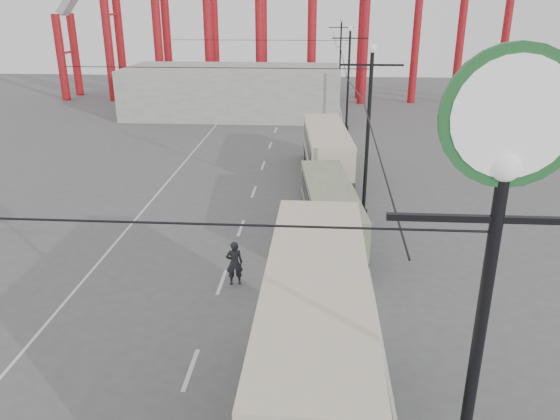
# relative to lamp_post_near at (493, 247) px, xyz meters

# --- Properties ---
(road_markings) EXTENTS (12.52, 120.00, 0.01)m
(road_markings) POSITION_rel_lamp_post_near_xyz_m (-6.46, 22.70, -7.86)
(road_markings) COLOR silver
(road_markings) RESTS_ON ground
(lamp_post_near) EXTENTS (3.20, 0.44, 10.80)m
(lamp_post_near) POSITION_rel_lamp_post_near_xyz_m (0.00, 0.00, 0.00)
(lamp_post_near) COLOR black
(lamp_post_near) RESTS_ON ground
(lamp_post_mid) EXTENTS (3.20, 0.44, 9.32)m
(lamp_post_mid) POSITION_rel_lamp_post_near_xyz_m (0.00, 21.00, -3.18)
(lamp_post_mid) COLOR black
(lamp_post_mid) RESTS_ON ground
(lamp_post_far) EXTENTS (3.20, 0.44, 9.32)m
(lamp_post_far) POSITION_rel_lamp_post_near_xyz_m (0.00, 43.00, -3.18)
(lamp_post_far) COLOR black
(lamp_post_far) RESTS_ON ground
(lamp_post_distant) EXTENTS (3.20, 0.44, 9.32)m
(lamp_post_distant) POSITION_rel_lamp_post_near_xyz_m (0.00, 65.00, -3.18)
(lamp_post_distant) COLOR black
(lamp_post_distant) RESTS_ON ground
(fairground_shed) EXTENTS (22.00, 10.00, 5.00)m
(fairground_shed) POSITION_rel_lamp_post_near_xyz_m (-11.60, 50.00, -5.36)
(fairground_shed) COLOR gray
(fairground_shed) RESTS_ON ground
(double_decker_bus) EXTENTS (2.59, 9.85, 5.28)m
(double_decker_bus) POSITION_rel_lamp_post_near_xyz_m (-2.58, 4.04, -4.91)
(double_decker_bus) COLOR #333B20
(double_decker_bus) RESTS_ON ground
(single_decker_green) EXTENTS (3.24, 9.89, 2.75)m
(single_decker_green) POSITION_rel_lamp_post_near_xyz_m (-1.93, 18.03, -6.31)
(single_decker_green) COLOR #687C5A
(single_decker_green) RESTS_ON ground
(single_decker_cream) EXTENTS (3.43, 10.68, 3.27)m
(single_decker_cream) POSITION_rel_lamp_post_near_xyz_m (-2.02, 28.97, -6.02)
(single_decker_cream) COLOR beige
(single_decker_cream) RESTS_ON ground
(pedestrian) EXTENTS (0.81, 0.62, 1.97)m
(pedestrian) POSITION_rel_lamp_post_near_xyz_m (-6.01, 12.89, -6.88)
(pedestrian) COLOR black
(pedestrian) RESTS_ON ground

